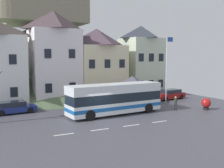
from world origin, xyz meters
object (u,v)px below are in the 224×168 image
Objects in this scene: transit_bus at (115,99)px; harbour_buoy at (206,103)px; pedestrian_00 at (176,102)px; bus_shelter at (132,81)px; pedestrian_01 at (158,99)px; townhouse_04 at (141,61)px; hilltop_castle at (45,52)px; parked_car_02 at (170,94)px; townhouse_03 at (97,64)px; public_bench at (114,100)px; parked_car_01 at (14,107)px; parked_car_03 at (137,97)px; townhouse_02 at (54,57)px; flagpole at (167,66)px.

harbour_buoy is (10.19, -2.49, -0.86)m from transit_bus.
harbour_buoy is (3.21, -1.37, -0.14)m from pedestrian_00.
bus_shelter reaches higher than pedestrian_01.
hilltop_castle is at bearing 123.08° from townhouse_04.
townhouse_04 is 8.22m from bus_shelter.
hilltop_castle is 25.25m from parked_car_02.
townhouse_03 is 16.25m from hilltop_castle.
hilltop_castle is at bearing -65.48° from parked_car_02.
pedestrian_00 reaches higher than public_bench.
parked_car_01 is at bearing -5.91° from parked_car_02.
townhouse_03 reaches higher than public_bench.
pedestrian_01 is at bearing 114.89° from parked_car_03.
harbour_buoy is (-1.13, -7.79, 0.05)m from parked_car_02.
townhouse_02 is 6.36m from townhouse_03.
hilltop_castle is at bearing 63.92° from parked_car_01.
townhouse_04 is at bearing 77.36° from pedestrian_00.
bus_shelter reaches higher than harbour_buoy.
bus_shelter is (5.58, -22.45, -3.83)m from hilltop_castle.
public_bench is (-2.98, 0.73, -0.23)m from parked_car_03.
bus_shelter is 0.43× the size of flagpole.
hilltop_castle is 31.60m from harbour_buoy.
townhouse_04 is 6.99m from flagpole.
pedestrian_01 is (-0.23, 3.00, -0.01)m from pedestrian_00.
townhouse_04 reaches higher than parked_car_03.
pedestrian_00 is at bearing -58.46° from public_bench.
townhouse_02 is 9.37m from public_bench.
pedestrian_01 is (16.06, -3.26, 0.24)m from parked_car_01.
transit_bus is at bearing -164.39° from pedestrian_01.
flagpole is at bearing -66.53° from hilltop_castle.
pedestrian_01 is (1.01, -3.14, 0.16)m from parked_car_03.
harbour_buoy is (5.86, -6.37, -2.24)m from bus_shelter.
parked_car_01 is at bearing -165.76° from townhouse_04.
transit_bus is at bearing -87.28° from hilltop_castle.
pedestrian_01 is (6.74, 1.88, -0.73)m from transit_bus.
harbour_buoy is at bearing 75.37° from parked_car_02.
parked_car_01 is at bearing 168.52° from pedestrian_01.
pedestrian_00 is at bearing -62.14° from bus_shelter.
parked_car_01 is (-8.07, -21.19, -6.17)m from hilltop_castle.
transit_bus is 7.10m from pedestrian_00.
public_bench is at bearing 130.13° from bus_shelter.
pedestrian_01 is 1.20× the size of harbour_buoy.
bus_shelter reaches higher than transit_bus.
townhouse_02 is 16.61m from hilltop_castle.
pedestrian_01 is 0.19× the size of flagpole.
transit_bus is (1.25, -26.33, -5.20)m from hilltop_castle.
bus_shelter is at bearing -130.39° from townhouse_04.
townhouse_04 reaches higher than pedestrian_00.
harbour_buoy is at bearing -47.40° from bus_shelter.
townhouse_04 is 2.33× the size of parked_car_01.
flagpole is at bearing -94.51° from townhouse_04.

